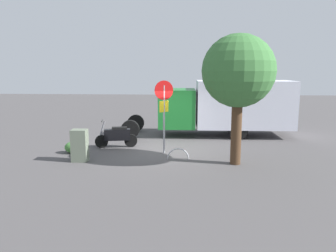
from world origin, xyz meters
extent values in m
plane|color=#4A4747|center=(0.00, 0.00, 0.00)|extent=(60.00, 60.00, 0.00)
cylinder|color=black|center=(-3.20, -4.11, 0.45)|extent=(0.91, 0.27, 0.90)
cylinder|color=black|center=(-3.24, -2.21, 0.45)|extent=(0.91, 0.27, 0.90)
cylinder|color=black|center=(2.02, -3.98, 0.45)|extent=(0.91, 0.27, 0.90)
cylinder|color=black|center=(1.98, -2.08, 0.45)|extent=(0.91, 0.27, 0.90)
cube|color=silver|center=(-3.62, -3.17, 1.62)|extent=(4.77, 2.31, 2.33)
cube|color=#1D742C|center=(-0.26, -3.09, 1.40)|extent=(1.85, 2.14, 1.90)
cube|color=black|center=(-0.26, -3.09, 2.00)|extent=(1.87, 1.98, 0.60)
cylinder|color=black|center=(2.86, -0.08, 0.28)|extent=(0.57, 0.21, 0.56)
cylinder|color=black|center=(1.64, -0.34, 0.28)|extent=(0.57, 0.21, 0.56)
cube|color=black|center=(2.20, -0.22, 0.56)|extent=(1.14, 0.54, 0.48)
cube|color=black|center=(2.10, -0.24, 0.83)|extent=(0.68, 0.40, 0.12)
cylinder|color=slate|center=(2.81, -0.09, 0.83)|extent=(0.29, 0.13, 0.69)
cylinder|color=black|center=(2.81, -0.09, 1.18)|extent=(0.15, 0.55, 0.04)
cylinder|color=#9E9EA3|center=(0.11, 0.61, 1.36)|extent=(0.08, 0.08, 2.72)
cylinder|color=red|center=(0.11, 0.63, 2.53)|extent=(0.71, 0.32, 0.76)
cube|color=yellow|center=(0.11, 0.63, 1.89)|extent=(0.33, 0.33, 0.44)
cylinder|color=#47301E|center=(-2.55, 1.97, 1.20)|extent=(0.37, 0.37, 2.41)
sphere|color=#386E35|center=(-2.55, 1.97, 3.29)|extent=(2.52, 2.52, 2.52)
cube|color=slate|center=(3.10, 2.00, 0.59)|extent=(0.57, 0.46, 1.18)
torus|color=#B7B7BC|center=(-0.48, 1.49, 0.00)|extent=(0.85, 0.17, 0.85)
ellipsoid|color=#427D38|center=(3.76, 0.87, 0.24)|extent=(0.70, 0.57, 0.47)
camera|label=1|loc=(-0.91, 13.41, 3.35)|focal=34.95mm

